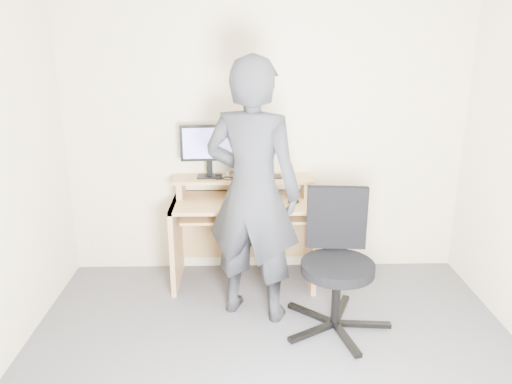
{
  "coord_description": "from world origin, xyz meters",
  "views": [
    {
      "loc": [
        -0.19,
        -2.54,
        2.09
      ],
      "look_at": [
        -0.1,
        1.05,
        0.95
      ],
      "focal_mm": 35.0,
      "sensor_mm": 36.0,
      "label": 1
    }
  ],
  "objects_px": {
    "office_chair": "(337,256)",
    "person": "(253,192)",
    "desk": "(243,219)",
    "monitor": "(209,146)"
  },
  "relations": [
    {
      "from": "office_chair",
      "to": "person",
      "type": "bearing_deg",
      "value": 169.13
    },
    {
      "from": "desk",
      "to": "monitor",
      "type": "height_order",
      "value": "monitor"
    },
    {
      "from": "person",
      "to": "desk",
      "type": "bearing_deg",
      "value": -63.18
    },
    {
      "from": "desk",
      "to": "monitor",
      "type": "distance_m",
      "value": 0.7
    },
    {
      "from": "monitor",
      "to": "desk",
      "type": "bearing_deg",
      "value": -18.17
    },
    {
      "from": "office_chair",
      "to": "person",
      "type": "relative_size",
      "value": 0.51
    },
    {
      "from": "person",
      "to": "office_chair",
      "type": "bearing_deg",
      "value": -175.65
    },
    {
      "from": "monitor",
      "to": "office_chair",
      "type": "distance_m",
      "value": 1.43
    },
    {
      "from": "office_chair",
      "to": "person",
      "type": "xyz_separation_m",
      "value": [
        -0.61,
        0.17,
        0.44
      ]
    },
    {
      "from": "desk",
      "to": "office_chair",
      "type": "distance_m",
      "value": 1.03
    }
  ]
}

